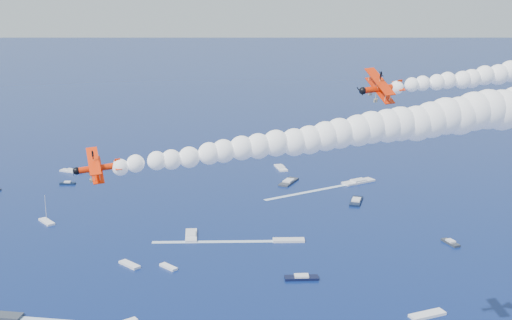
# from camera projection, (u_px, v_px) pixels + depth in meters

# --- Properties ---
(biplane_lead) EXTENTS (11.63, 13.10, 9.34)m
(biplane_lead) POSITION_uv_depth(u_px,v_px,m) (381.00, 88.00, 122.93)
(biplane_lead) COLOR red
(biplane_trail) EXTENTS (9.36, 10.57, 7.02)m
(biplane_trail) POSITION_uv_depth(u_px,v_px,m) (98.00, 168.00, 97.67)
(biplane_trail) COLOR #FF2D05
(smoke_trail_trail) EXTENTS (74.04, 54.62, 12.43)m
(smoke_trail_trail) POSITION_uv_depth(u_px,v_px,m) (332.00, 134.00, 106.33)
(smoke_trail_trail) COLOR white
(spectator_boats) EXTENTS (241.14, 170.78, 0.70)m
(spectator_boats) POSITION_uv_depth(u_px,v_px,m) (267.00, 229.00, 227.03)
(spectator_boats) COLOR white
(spectator_boats) RESTS_ON ground
(boat_wakes) EXTENTS (80.16, 126.35, 0.04)m
(boat_wakes) POSITION_uv_depth(u_px,v_px,m) (221.00, 242.00, 216.73)
(boat_wakes) COLOR white
(boat_wakes) RESTS_ON ground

